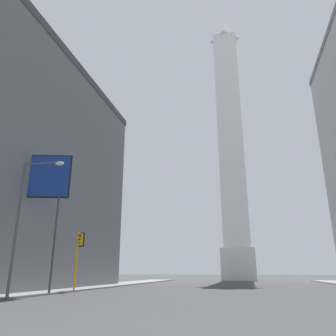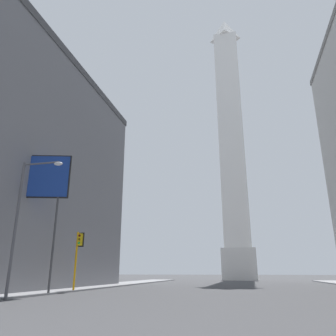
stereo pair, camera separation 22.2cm
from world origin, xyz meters
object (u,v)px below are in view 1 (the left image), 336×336
object	(u,v)px
obelisk	(231,140)
billboard_sign	(40,181)
traffic_light_mid_left	(78,252)
street_lamp	(25,212)

from	to	relation	value
obelisk	billboard_sign	xyz separation A→B (m)	(-15.28, -49.77, -22.41)
obelisk	traffic_light_mid_left	distance (m)	54.90
traffic_light_mid_left	billboard_sign	distance (m)	7.56
traffic_light_mid_left	billboard_sign	xyz separation A→B (m)	(-1.67, -4.64, 5.73)
obelisk	street_lamp	size ratio (longest dim) A/B	7.22
billboard_sign	obelisk	bearing A→B (deg)	72.93
traffic_light_mid_left	street_lamp	world-z (taller)	street_lamp
traffic_light_mid_left	billboard_sign	bearing A→B (deg)	-109.83
obelisk	traffic_light_mid_left	size ratio (longest dim) A/B	12.46
street_lamp	billboard_sign	world-z (taller)	billboard_sign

